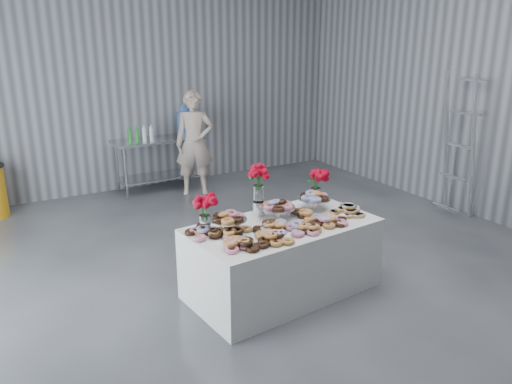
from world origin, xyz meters
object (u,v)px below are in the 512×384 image
display_table (282,258)px  stepladder (459,145)px  person (195,143)px  water_jug (185,121)px  prep_table (159,155)px

display_table → stepladder: (3.46, 0.70, 0.67)m
person → stepladder: 4.06m
display_table → person: size_ratio=1.11×
water_jug → stepladder: stepladder is taller
person → display_table: bearing=-77.8°
water_jug → stepladder: 4.37m
display_table → stepladder: 3.59m
display_table → person: 3.64m
prep_table → water_jug: bearing=-0.0°
person → stepladder: (2.88, -2.86, 0.19)m
display_table → person: person is taller
prep_table → stepladder: (3.34, -3.31, 0.42)m
display_table → person: bearing=80.7°
display_table → water_jug: 4.13m
prep_table → stepladder: size_ratio=0.72×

